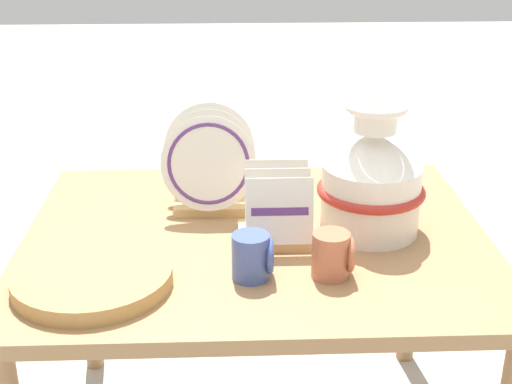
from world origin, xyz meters
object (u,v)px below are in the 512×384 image
ceramic_vase (372,179)px  dish_rack_round_plates (209,170)px  dish_rack_square_plates (278,219)px  mug_terracotta_glaze (333,255)px  wicker_charger_stack (93,277)px  mug_cobalt_glaze (253,256)px

ceramic_vase → dish_rack_round_plates: 0.42m
dish_rack_round_plates → dish_rack_square_plates: size_ratio=1.39×
dish_rack_square_plates → mug_terracotta_glaze: (0.11, -0.18, -0.00)m
dish_rack_round_plates → wicker_charger_stack: dish_rack_round_plates is taller
dish_rack_round_plates → mug_terracotta_glaze: dish_rack_round_plates is taller
mug_cobalt_glaze → dish_rack_square_plates: bearing=70.1°
ceramic_vase → dish_rack_square_plates: 0.25m
dish_rack_square_plates → wicker_charger_stack: size_ratio=0.55×
mug_terracotta_glaze → dish_rack_round_plates: bearing=126.2°
mug_cobalt_glaze → mug_terracotta_glaze: bearing=0.0°
wicker_charger_stack → mug_terracotta_glaze: 0.51m
mug_terracotta_glaze → mug_cobalt_glaze: size_ratio=1.00×
dish_rack_square_plates → mug_cobalt_glaze: dish_rack_square_plates is taller
dish_rack_round_plates → mug_cobalt_glaze: size_ratio=2.55×
dish_rack_round_plates → mug_cobalt_glaze: dish_rack_round_plates is taller
dish_rack_square_plates → wicker_charger_stack: (-0.40, -0.20, -0.04)m
ceramic_vase → dish_rack_round_plates: bearing=159.6°
ceramic_vase → dish_rack_round_plates: (-0.39, 0.15, -0.03)m
ceramic_vase → mug_cobalt_glaze: (-0.29, -0.22, -0.08)m
ceramic_vase → dish_rack_square_plates: ceramic_vase is taller
mug_cobalt_glaze → ceramic_vase: bearing=37.4°
ceramic_vase → wicker_charger_stack: 0.69m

